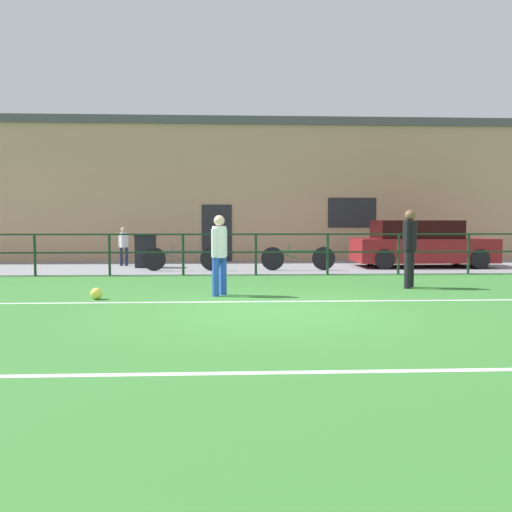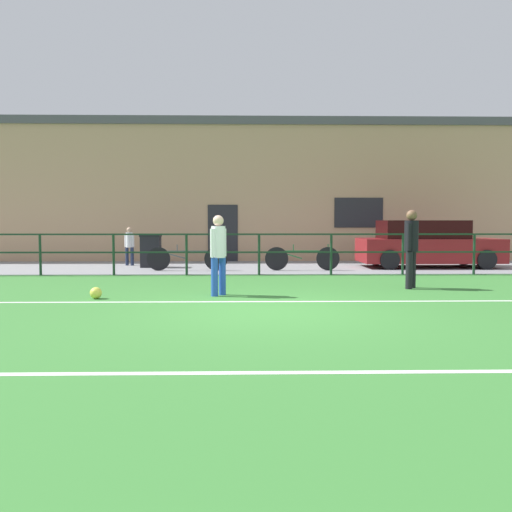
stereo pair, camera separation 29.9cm
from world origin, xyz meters
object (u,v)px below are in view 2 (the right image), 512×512
bicycle_parked_0 (302,258)px  parked_car_red (427,245)px  soccer_ball_match (96,293)px  bicycle_parked_1 (187,258)px  player_goalkeeper (411,244)px  player_striker (218,250)px  spectator_child (129,244)px  trash_bin_0 (151,251)px

bicycle_parked_0 → parked_car_red: bearing=14.3°
soccer_ball_match → bicycle_parked_1: size_ratio=0.09×
player_goalkeeper → player_striker: bearing=137.4°
player_goalkeeper → parked_car_red: 5.74m
player_goalkeeper → bicycle_parked_0: 4.72m
player_goalkeeper → bicycle_parked_1: (-5.38, 4.27, -0.60)m
player_goalkeeper → player_striker: size_ratio=1.08×
player_goalkeeper → parked_car_red: size_ratio=0.40×
spectator_child → bicycle_parked_1: (2.12, -1.93, -0.36)m
soccer_ball_match → bicycle_parked_0: bearing=51.5°
player_striker → parked_car_red: size_ratio=0.37×
player_goalkeeper → player_striker: (-4.18, -1.06, -0.07)m
player_goalkeeper → player_striker: player_goalkeeper is taller
soccer_ball_match → trash_bin_0: trash_bin_0 is taller
player_striker → bicycle_parked_1: bearing=-129.3°
bicycle_parked_0 → bicycle_parked_1: size_ratio=0.93×
soccer_ball_match → bicycle_parked_1: bicycle_parked_1 is taller
soccer_ball_match → bicycle_parked_1: bearing=78.9°
soccer_ball_match → trash_bin_0: size_ratio=0.21×
bicycle_parked_0 → bicycle_parked_1: (-3.44, 0.00, 0.00)m
player_goalkeeper → soccer_ball_match: bearing=135.9°
trash_bin_0 → bicycle_parked_0: bearing=-14.3°
spectator_child → parked_car_red: (9.68, -0.88, -0.01)m
parked_car_red → trash_bin_0: 8.85m
spectator_child → bicycle_parked_1: bearing=153.0°
spectator_child → trash_bin_0: spectator_child is taller
trash_bin_0 → player_goalkeeper: bearing=-39.4°
parked_car_red → bicycle_parked_1: 7.63m
soccer_ball_match → spectator_child: spectator_child is taller
spectator_child → trash_bin_0: size_ratio=1.20×
player_goalkeeper → bicycle_parked_1: bearing=84.8°
bicycle_parked_1 → trash_bin_0: 1.77m
spectator_child → bicycle_parked_0: size_ratio=0.57×
player_goalkeeper → bicycle_parked_0: size_ratio=0.77×
soccer_ball_match → spectator_child: (-1.00, 7.66, 0.63)m
parked_car_red → soccer_ball_match: bearing=-142.0°
player_striker → spectator_child: 7.98m
bicycle_parked_1 → spectator_child: bearing=137.8°
spectator_child → bicycle_parked_1: spectator_child is taller
soccer_ball_match → parked_car_red: size_ratio=0.05×
player_striker → parked_car_red: player_striker is taller
parked_car_red → bicycle_parked_0: 4.26m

